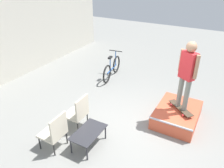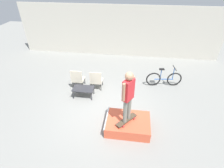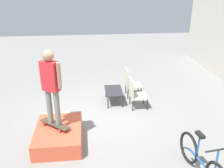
{
  "view_description": "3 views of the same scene",
  "coord_description": "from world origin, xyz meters",
  "views": [
    {
      "loc": [
        -4.13,
        -1.72,
        3.77
      ],
      "look_at": [
        0.36,
        0.79,
        1.01
      ],
      "focal_mm": 35.0,
      "sensor_mm": 36.0,
      "label": 1
    },
    {
      "loc": [
        1.04,
        -5.14,
        4.68
      ],
      "look_at": [
        0.29,
        0.35,
        0.96
      ],
      "focal_mm": 28.0,
      "sensor_mm": 36.0,
      "label": 2
    },
    {
      "loc": [
        6.21,
        -0.18,
        3.63
      ],
      "look_at": [
        0.09,
        0.49,
        1.08
      ],
      "focal_mm": 40.0,
      "sensor_mm": 36.0,
      "label": 3
    }
  ],
  "objects": [
    {
      "name": "ground_plane",
      "position": [
        0.0,
        0.0,
        0.0
      ],
      "size": [
        24.0,
        24.0,
        0.0
      ],
      "primitive_type": "plane",
      "color": "gray"
    },
    {
      "name": "house_wall_back",
      "position": [
        0.0,
        5.16,
        1.5
      ],
      "size": [
        12.0,
        0.06,
        3.0
      ],
      "color": "beige",
      "rests_on": "ground_plane"
    },
    {
      "name": "skate_ramp_box",
      "position": [
        1.01,
        -0.9,
        0.19
      ],
      "size": [
        1.51,
        1.09,
        0.41
      ],
      "color": "#DB5638",
      "rests_on": "ground_plane"
    },
    {
      "name": "skateboard_on_ramp",
      "position": [
        0.96,
        -0.97,
        0.47
      ],
      "size": [
        0.69,
        0.77,
        0.07
      ],
      "rotation": [
        0.0,
        0.0,
        0.87
      ],
      "color": "#473828",
      "rests_on": "skate_ramp_box"
    },
    {
      "name": "person_skater",
      "position": [
        0.96,
        -0.97,
        1.55
      ],
      "size": [
        0.37,
        0.5,
        1.8
      ],
      "rotation": [
        0.0,
        0.0,
        1.03
      ],
      "color": "gray",
      "rests_on": "skateboard_on_ramp"
    },
    {
      "name": "coffee_table",
      "position": [
        -0.98,
        0.67,
        0.37
      ],
      "size": [
        0.89,
        0.54,
        0.42
      ],
      "color": "#2D2D33",
      "rests_on": "ground_plane"
    },
    {
      "name": "patio_chair_left",
      "position": [
        -1.4,
        1.28,
        0.5
      ],
      "size": [
        0.52,
        0.52,
        0.95
      ],
      "rotation": [
        0.0,
        0.0,
        3.15
      ],
      "color": "black",
      "rests_on": "ground_plane"
    },
    {
      "name": "patio_chair_right",
      "position": [
        -0.54,
        1.28,
        0.5
      ],
      "size": [
        0.53,
        0.53,
        0.95
      ],
      "rotation": [
        0.0,
        0.0,
        3.17
      ],
      "color": "black",
      "rests_on": "ground_plane"
    },
    {
      "name": "bicycle",
      "position": [
        2.51,
        1.99,
        0.36
      ],
      "size": [
        1.65,
        0.52,
        0.95
      ],
      "rotation": [
        0.0,
        0.0,
        0.13
      ],
      "color": "black",
      "rests_on": "ground_plane"
    }
  ]
}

